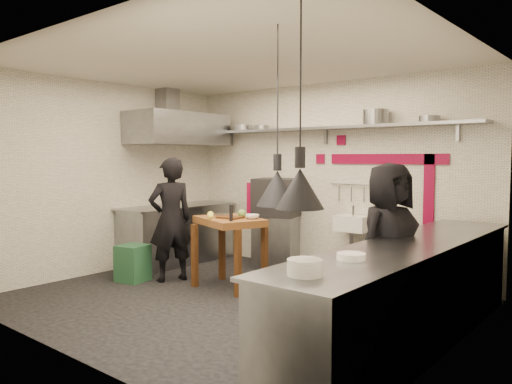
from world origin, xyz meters
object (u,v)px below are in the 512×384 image
Objects in this scene: green_bin at (133,263)px; prep_table at (229,253)px; chef_left at (171,220)px; combi_oven at (277,197)px; chef_right at (389,245)px; oven_stand at (276,242)px.

prep_table is at bearing 25.40° from green_bin.
chef_left is (0.39, 0.35, 0.60)m from green_bin.
combi_oven is 2.35m from green_bin.
prep_table is 0.56× the size of chef_right.
prep_table is 0.54× the size of chef_left.
chef_left is 3.12m from chef_right.
chef_left reaches higher than prep_table.
green_bin is (-1.02, -1.94, -0.84)m from combi_oven.
oven_stand is 0.48× the size of chef_right.
chef_right reaches higher than oven_stand.
chef_left reaches higher than chef_right.
chef_left reaches higher than oven_stand.
oven_stand is 1.37m from prep_table.
prep_table is (0.25, -1.34, 0.06)m from oven_stand.
oven_stand is 2.19m from green_bin.
chef_right is at bearing -47.46° from combi_oven.
oven_stand is 1.76m from chef_left.
combi_oven is 1.29× the size of green_bin.
oven_stand is at bearing 156.39° from combi_oven.
combi_oven is 0.39× the size of chef_right.
chef_right is at bearing 8.51° from green_bin.
green_bin is 0.54× the size of prep_table.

